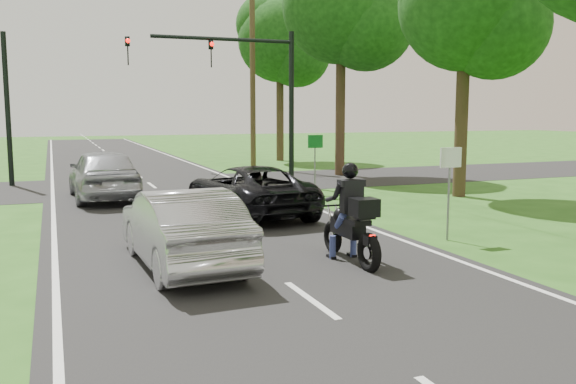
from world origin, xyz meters
The scene contains 15 objects.
ground centered at (0.00, 0.00, 0.00)m, with size 140.00×140.00×0.00m, color #285718.
road centered at (0.00, 10.00, 0.01)m, with size 8.00×100.00×0.01m, color black.
cross_road centered at (0.00, 16.00, 0.01)m, with size 60.00×7.00×0.01m, color black.
motorcycle_rider centered at (1.70, 1.92, 0.78)m, with size 0.65×2.29×1.98m.
dark_suv centered at (1.47, 7.83, 0.72)m, with size 2.35×5.10×1.42m, color black.
silver_sedan centered at (-1.43, 2.78, 0.75)m, with size 1.57×4.49×1.48m, color #AFAFB4.
silver_suv centered at (-2.08, 12.66, 0.87)m, with size 2.03×5.05×1.72m, color #9FA1A6.
traffic_signal centered at (3.34, 14.00, 4.14)m, with size 6.38×0.44×6.00m.
signal_pole_far centered at (-5.20, 18.00, 3.00)m, with size 0.20×0.20×6.00m, color black.
utility_pole_far centered at (6.20, 22.00, 5.08)m, with size 1.60×0.28×10.00m.
sign_white centered at (4.70, 2.98, 1.60)m, with size 0.55×0.07×2.12m.
sign_green centered at (4.90, 10.98, 1.60)m, with size 0.55×0.07×2.12m.
tree_row_c centered at (9.75, 8.80, 6.23)m, with size 4.80×4.65×8.76m.
tree_row_d centered at (9.10, 16.76, 7.43)m, with size 5.76×5.58×10.45m.
tree_row_e centered at (9.48, 25.78, 6.83)m, with size 5.28×5.12×9.61m.
Camera 1 is at (-3.65, -8.43, 2.91)m, focal length 38.00 mm.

